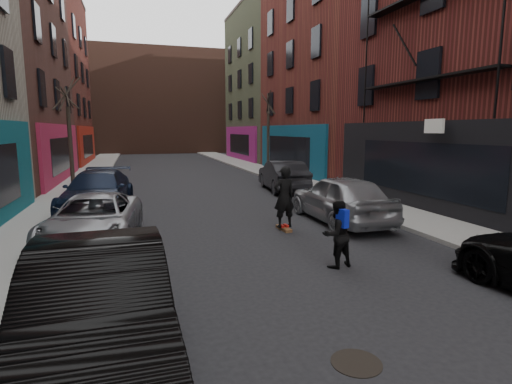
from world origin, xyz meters
TOP-DOWN VIEW (x-y plane):
  - sidewalk_left at (-6.25, 30.00)m, footprint 2.50×84.00m
  - sidewalk_right at (6.25, 30.00)m, footprint 2.50×84.00m
  - buildings_right at (13.50, 16.00)m, footprint 12.00×56.00m
  - building_far at (0.00, 56.00)m, footprint 40.00×10.00m
  - tree_left_far at (-6.20, 18.00)m, footprint 2.00×2.00m
  - tree_right_far at (6.20, 24.00)m, footprint 2.00×2.00m
  - parked_left_mid at (-3.69, 1.61)m, footprint 1.98×5.12m
  - parked_left_far at (-4.33, 8.00)m, footprint 2.81×5.13m
  - parked_left_end at (-4.60, 12.68)m, footprint 2.83×5.68m
  - parked_right_far at (3.59, 8.35)m, footprint 2.00×4.92m
  - parked_right_end at (4.23, 15.68)m, footprint 2.20×5.01m
  - skateboard at (1.32, 7.83)m, footprint 0.28×0.81m
  - skateboarder at (1.32, 7.83)m, footprint 0.74×0.52m
  - pedestrian at (1.24, 4.22)m, footprint 0.87×0.74m
  - manhole at (-0.35, 0.63)m, footprint 0.77×0.77m

SIDE VIEW (x-z plane):
  - manhole at x=-0.35m, z-range 0.00..0.01m
  - skateboard at x=1.32m, z-range 0.00..0.10m
  - sidewalk_left at x=-6.25m, z-range 0.00..0.13m
  - sidewalk_right at x=6.25m, z-range 0.00..0.13m
  - parked_left_far at x=-4.33m, z-range 0.00..1.36m
  - parked_left_end at x=-4.60m, z-range 0.00..1.58m
  - pedestrian at x=1.24m, z-range 0.01..1.58m
  - parked_right_end at x=4.23m, z-range 0.00..1.60m
  - parked_left_mid at x=-3.69m, z-range 0.00..1.66m
  - parked_right_far at x=3.59m, z-range 0.00..1.67m
  - skateboarder at x=1.32m, z-range 0.10..2.04m
  - tree_left_far at x=-6.20m, z-range 0.13..6.63m
  - tree_right_far at x=6.20m, z-range 0.13..6.93m
  - building_far at x=0.00m, z-range 0.00..14.00m
  - buildings_right at x=13.50m, z-range 0.00..16.00m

